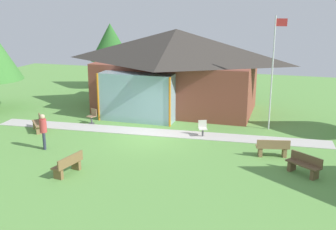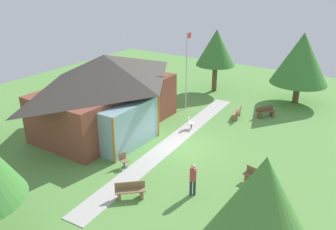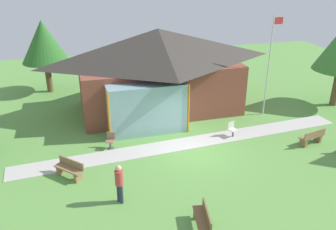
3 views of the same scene
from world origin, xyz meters
name	(u,v)px [view 3 (image 3 of 3)]	position (x,y,z in m)	size (l,w,h in m)	color
ground_plane	(194,151)	(0.00, 0.00, 0.00)	(44.00, 44.00, 0.00)	#609947
pavilion	(158,69)	(-0.40, 5.95, 2.73)	(10.88, 7.18, 5.25)	brown
footpath	(189,143)	(0.00, 0.84, 0.01)	(18.40, 1.30, 0.03)	#BCB7B2
flagpole	(269,62)	(5.90, 3.30, 3.40)	(0.64, 0.08, 6.21)	silver
bench_mid_left	(70,169)	(-6.23, -0.73, 0.40)	(1.34, 1.40, 0.84)	olive
bench_mid_right	(312,137)	(6.31, -1.03, 0.40)	(1.56, 0.76, 0.84)	olive
bench_front_center	(203,220)	(-1.63, -5.55, 0.40)	(0.70, 1.55, 0.84)	brown
patio_chair_lawn_spare	(232,130)	(2.60, 0.96, 0.42)	(0.57, 0.57, 0.86)	beige
patio_chair_west	(111,141)	(-4.11, 1.48, 0.42)	(0.58, 0.58, 0.86)	#8C6B4C
visitor_strolling_lawn	(119,181)	(-4.31, -3.18, 1.02)	(0.34, 0.34, 1.74)	#2D3347
tree_behind_pavilion_left	(44,42)	(-7.38, 11.44, 3.74)	(3.31, 3.31, 5.27)	brown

